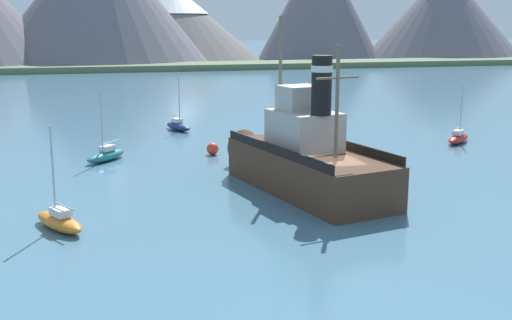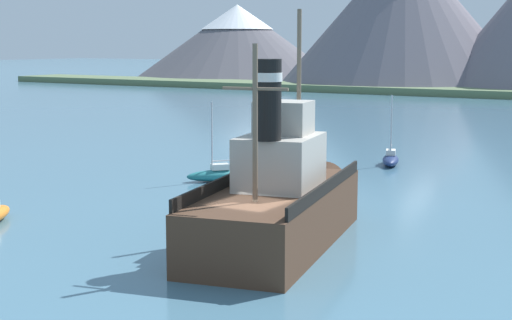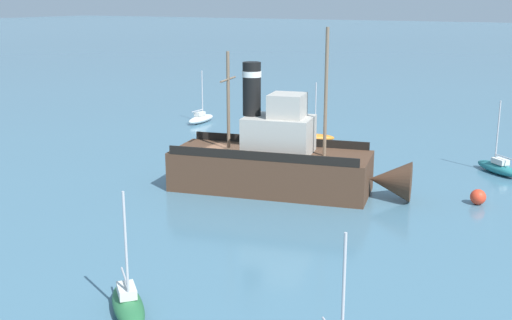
{
  "view_description": "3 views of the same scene",
  "coord_description": "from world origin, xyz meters",
  "px_view_note": "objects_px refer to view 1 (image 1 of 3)",
  "views": [
    {
      "loc": [
        -12.41,
        -30.71,
        9.55
      ],
      "look_at": [
        -3.04,
        4.97,
        1.57
      ],
      "focal_mm": 45.0,
      "sensor_mm": 36.0,
      "label": 1
    },
    {
      "loc": [
        15.54,
        -24.75,
        8.42
      ],
      "look_at": [
        -2.73,
        4.9,
        3.21
      ],
      "focal_mm": 55.0,
      "sensor_mm": 36.0,
      "label": 2
    },
    {
      "loc": [
        32.92,
        20.75,
        11.48
      ],
      "look_at": [
        0.24,
        2.3,
        1.99
      ],
      "focal_mm": 45.0,
      "sensor_mm": 36.0,
      "label": 3
    }
  ],
  "objects_px": {
    "sailboat_teal": "(106,155)",
    "mooring_buoy": "(213,149)",
    "sailboat_red": "(458,138)",
    "sailboat_orange": "(59,221)",
    "old_tugboat": "(303,159)",
    "sailboat_navy": "(178,126)"
  },
  "relations": [
    {
      "from": "sailboat_teal",
      "to": "mooring_buoy",
      "type": "height_order",
      "value": "sailboat_teal"
    },
    {
      "from": "mooring_buoy",
      "to": "sailboat_orange",
      "type": "bearing_deg",
      "value": -123.99
    },
    {
      "from": "sailboat_orange",
      "to": "sailboat_navy",
      "type": "xyz_separation_m",
      "value": [
        9.29,
        26.58,
        0.0
      ]
    },
    {
      "from": "sailboat_orange",
      "to": "mooring_buoy",
      "type": "relative_size",
      "value": 5.48
    },
    {
      "from": "mooring_buoy",
      "to": "sailboat_red",
      "type": "bearing_deg",
      "value": -1.12
    },
    {
      "from": "old_tugboat",
      "to": "sailboat_orange",
      "type": "xyz_separation_m",
      "value": [
        -13.39,
        -4.07,
        -1.4
      ]
    },
    {
      "from": "old_tugboat",
      "to": "mooring_buoy",
      "type": "height_order",
      "value": "old_tugboat"
    },
    {
      "from": "sailboat_orange",
      "to": "old_tugboat",
      "type": "bearing_deg",
      "value": 16.92
    },
    {
      "from": "sailboat_orange",
      "to": "sailboat_red",
      "type": "xyz_separation_m",
      "value": [
        30.25,
        14.79,
        0.0
      ]
    },
    {
      "from": "sailboat_red",
      "to": "mooring_buoy",
      "type": "relative_size",
      "value": 5.48
    },
    {
      "from": "sailboat_teal",
      "to": "mooring_buoy",
      "type": "distance_m",
      "value": 7.62
    },
    {
      "from": "sailboat_red",
      "to": "sailboat_teal",
      "type": "bearing_deg",
      "value": 179.57
    },
    {
      "from": "sailboat_orange",
      "to": "sailboat_navy",
      "type": "bearing_deg",
      "value": 70.73
    },
    {
      "from": "sailboat_orange",
      "to": "mooring_buoy",
      "type": "bearing_deg",
      "value": 56.01
    },
    {
      "from": "old_tugboat",
      "to": "sailboat_red",
      "type": "bearing_deg",
      "value": 32.45
    },
    {
      "from": "sailboat_red",
      "to": "mooring_buoy",
      "type": "bearing_deg",
      "value": 178.88
    },
    {
      "from": "sailboat_orange",
      "to": "sailboat_red",
      "type": "distance_m",
      "value": 33.67
    },
    {
      "from": "old_tugboat",
      "to": "sailboat_teal",
      "type": "height_order",
      "value": "old_tugboat"
    },
    {
      "from": "old_tugboat",
      "to": "sailboat_red",
      "type": "xyz_separation_m",
      "value": [
        16.86,
        10.72,
        -1.4
      ]
    },
    {
      "from": "sailboat_red",
      "to": "old_tugboat",
      "type": "bearing_deg",
      "value": -147.55
    },
    {
      "from": "sailboat_orange",
      "to": "sailboat_navy",
      "type": "distance_m",
      "value": 28.16
    },
    {
      "from": "sailboat_red",
      "to": "sailboat_orange",
      "type": "bearing_deg",
      "value": -153.94
    }
  ]
}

